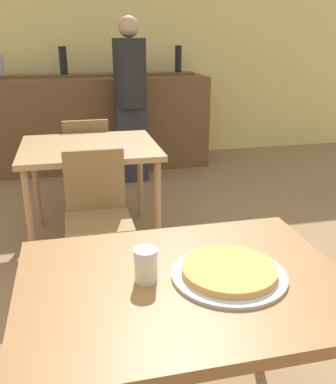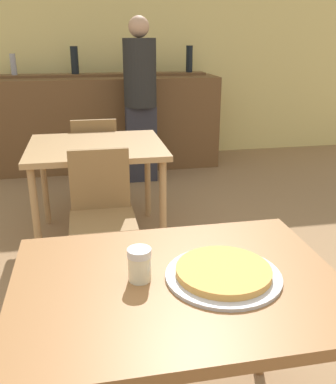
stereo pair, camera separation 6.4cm
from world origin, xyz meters
TOP-DOWN VIEW (x-y plane):
  - wall_back at (0.00, 4.42)m, footprint 8.00×0.05m
  - dining_table_near at (0.00, 0.00)m, footprint 1.07×0.79m
  - dining_table_far at (-0.20, 1.94)m, footprint 0.99×0.86m
  - bar_counter at (0.00, 3.92)m, footprint 2.60×0.56m
  - bar_back_shelf at (0.02, 4.06)m, footprint 2.39×0.24m
  - chair_far_side_front at (-0.20, 1.33)m, footprint 0.40×0.40m
  - chair_far_side_back at (-0.20, 2.55)m, footprint 0.40×0.40m
  - pizza_tray at (0.15, -0.02)m, footprint 0.38×0.38m
  - cheese_shaker at (-0.12, 0.02)m, footprint 0.08×0.08m
  - person_standing at (0.32, 3.34)m, footprint 0.34×0.34m

SIDE VIEW (x-z plane):
  - chair_far_side_front at x=-0.20m, z-range 0.07..0.93m
  - chair_far_side_back at x=-0.20m, z-range 0.07..0.93m
  - bar_counter at x=0.00m, z-range 0.00..1.07m
  - dining_table_far at x=-0.20m, z-range 0.29..1.06m
  - dining_table_near at x=0.00m, z-range 0.30..1.07m
  - pizza_tray at x=0.15m, z-range 0.77..0.80m
  - cheese_shaker at x=-0.12m, z-range 0.77..0.88m
  - person_standing at x=0.32m, z-range 0.07..1.78m
  - bar_back_shelf at x=0.02m, z-range 0.95..1.29m
  - wall_back at x=0.00m, z-range 0.00..2.80m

